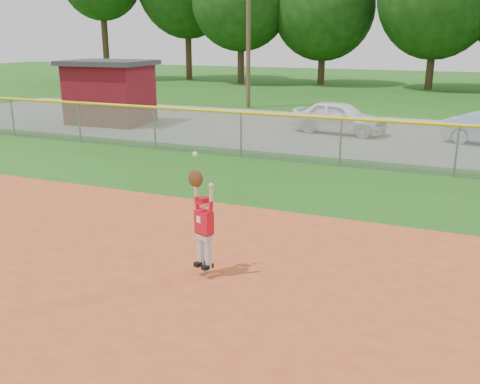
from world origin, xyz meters
TOP-DOWN VIEW (x-y plane):
  - ground at (0.00, 0.00)m, footprint 120.00×120.00m
  - parking_strip at (0.00, 16.00)m, footprint 44.00×10.00m
  - car_white_a at (-1.33, 15.65)m, footprint 4.05×2.07m
  - utility_shed at (-11.60, 14.15)m, footprint 3.95×3.14m
  - outfield_fence at (0.00, 10.00)m, footprint 40.06×0.10m
  - power_lines at (1.00, 22.00)m, footprint 19.40×0.24m
  - ballplayer at (-0.29, 1.23)m, footprint 0.54×0.34m

SIDE VIEW (x-z plane):
  - ground at x=0.00m, z-range 0.00..0.00m
  - parking_strip at x=0.00m, z-range 0.00..0.03m
  - car_white_a at x=-1.33m, z-range 0.03..1.35m
  - outfield_fence at x=0.00m, z-range 0.11..1.66m
  - ballplayer at x=-0.29m, z-range 0.05..1.99m
  - utility_shed at x=-11.60m, z-range 0.03..2.89m
  - power_lines at x=1.00m, z-range 0.18..9.18m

